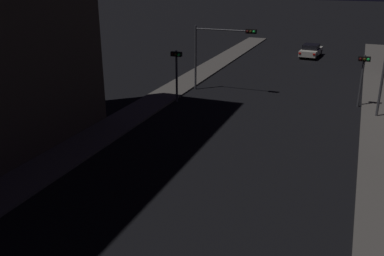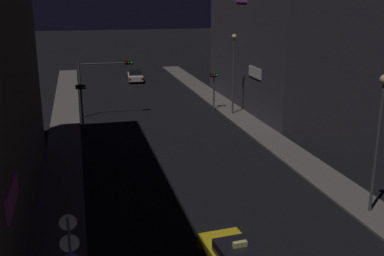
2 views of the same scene
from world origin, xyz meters
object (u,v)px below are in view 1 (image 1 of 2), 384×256
far_car (311,50)px  traffic_light_overhead (219,44)px  traffic_light_left_kerb (176,66)px  traffic_light_right_kerb (363,70)px

far_car → traffic_light_overhead: (-5.11, -17.28, 2.99)m
traffic_light_overhead → traffic_light_left_kerb: 4.36m
far_car → traffic_light_right_kerb: traffic_light_right_kerb is taller
far_car → traffic_light_right_kerb: 18.34m
traffic_light_overhead → traffic_light_left_kerb: bearing=-116.8°
traffic_light_overhead → traffic_light_right_kerb: 10.52m
traffic_light_left_kerb → traffic_light_right_kerb: traffic_light_left_kerb is taller
traffic_light_left_kerb → far_car: bearing=71.6°
traffic_light_overhead → traffic_light_right_kerb: size_ratio=1.39×
far_car → traffic_light_left_kerb: size_ratio=1.22×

